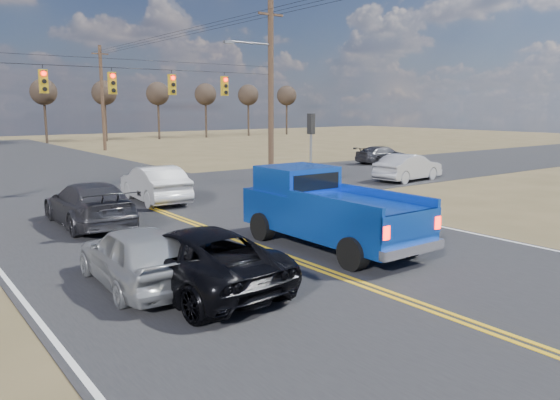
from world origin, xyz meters
TOP-DOWN VIEW (x-y plane):
  - ground at (0.00, 0.00)m, footprint 160.00×160.00m
  - road_main at (0.00, 10.00)m, footprint 14.00×120.00m
  - road_cross at (0.00, 18.00)m, footprint 120.00×12.00m
  - signal_gantry at (0.50, 17.79)m, footprint 19.60×4.83m
  - utility_poles at (0.00, 17.00)m, footprint 19.60×58.32m
  - treeline at (0.00, 26.96)m, footprint 87.00×117.80m
  - pickup_truck at (1.70, 4.93)m, footprint 2.56×6.30m
  - silver_suv at (-4.37, 4.80)m, footprint 1.98×4.53m
  - black_suv at (-3.41, 3.84)m, footprint 2.90×5.54m
  - white_car_queue at (0.80, 15.50)m, footprint 2.13×5.09m
  - dgrey_car_queue at (-3.13, 12.24)m, footprint 2.38×5.52m
  - cross_car_east_near at (15.46, 13.45)m, footprint 2.17×4.87m
  - cross_car_east_far at (21.52, 21.07)m, footprint 2.18×4.63m

SIDE VIEW (x-z plane):
  - ground at x=0.00m, z-range 0.00..0.00m
  - road_main at x=0.00m, z-range -0.01..0.01m
  - road_cross at x=0.00m, z-range -0.01..0.01m
  - cross_car_east_far at x=21.52m, z-range 0.00..1.31m
  - black_suv at x=-3.41m, z-range 0.00..1.49m
  - silver_suv at x=-4.37m, z-range 0.00..1.52m
  - cross_car_east_near at x=15.46m, z-range 0.00..1.55m
  - dgrey_car_queue at x=-3.13m, z-range 0.00..1.58m
  - white_car_queue at x=0.80m, z-range 0.00..1.63m
  - pickup_truck at x=1.70m, z-range -0.04..2.32m
  - signal_gantry at x=0.50m, z-range 0.06..10.06m
  - utility_poles at x=0.00m, z-range 0.23..10.23m
  - treeline at x=0.00m, z-range 2.00..9.40m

